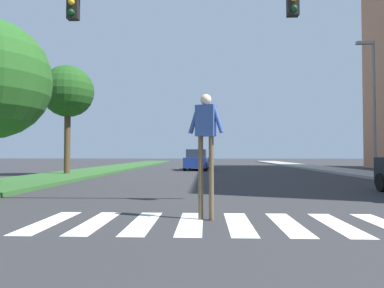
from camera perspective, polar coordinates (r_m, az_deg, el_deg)
The scene contains 9 objects.
ground_plane at distance 27.73m, azimuth 3.59°, elevation -4.37°, with size 140.00×140.00×0.00m, color #2D2D30.
crosswalk at distance 6.56m, azimuth 7.86°, elevation -13.06°, with size 7.65×2.20×0.01m.
median_strip at distance 26.93m, azimuth -14.96°, elevation -4.24°, with size 3.84×64.00×0.15m, color #2D5B28.
tree_far at distance 21.91m, azimuth -20.07°, elevation 8.16°, with size 3.07×3.07×6.45m.
sidewalk_right at distance 27.57m, azimuth 23.47°, elevation -4.09°, with size 3.00×64.00×0.15m, color #9E9991.
traffic_light_gantry at distance 9.53m, azimuth -19.07°, elevation 17.44°, with size 10.10×0.30×6.00m.
street_lamp_right at distance 21.71m, azimuth 27.97°, elevation 7.24°, with size 1.02×0.24×7.50m.
pedestrian_performer at distance 6.75m, azimuth 2.34°, elevation 1.40°, with size 0.74×0.35×2.49m.
sedan_midblock at distance 27.91m, azimuth 0.84°, elevation -2.76°, with size 2.07×4.68×1.67m.
Camera 1 is at (-0.62, 2.31, 1.30)m, focal length 31.86 mm.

